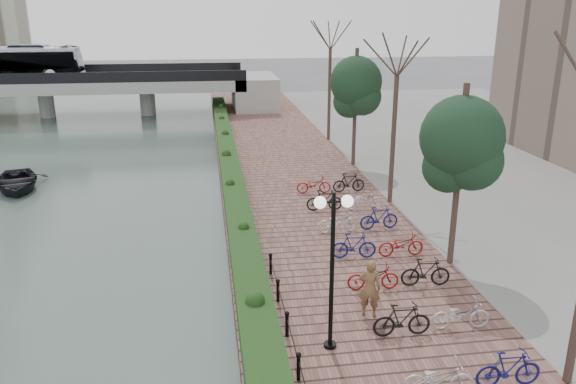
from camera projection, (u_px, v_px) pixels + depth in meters
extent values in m
cube|color=brown|center=(303.00, 200.00, 28.06)|extent=(8.00, 75.00, 0.50)
cube|color=#173814|center=(232.00, 178.00, 29.78)|extent=(1.10, 56.00, 0.60)
cylinder|color=black|center=(299.00, 368.00, 13.87)|extent=(0.10, 0.10, 0.70)
cylinder|color=black|center=(287.00, 325.00, 15.75)|extent=(0.10, 0.10, 0.70)
cylinder|color=black|center=(278.00, 292.00, 17.63)|extent=(0.10, 0.10, 0.70)
cylinder|color=black|center=(271.00, 265.00, 19.52)|extent=(0.10, 0.10, 0.70)
cylinder|color=black|center=(332.00, 273.00, 14.69)|extent=(0.12, 0.12, 4.44)
cylinder|color=black|center=(334.00, 202.00, 14.09)|extent=(0.70, 0.06, 0.06)
sphere|color=white|center=(320.00, 203.00, 14.04)|extent=(0.32, 0.32, 0.32)
sphere|color=white|center=(347.00, 201.00, 14.14)|extent=(0.32, 0.32, 0.32)
imported|color=brown|center=(370.00, 288.00, 16.68)|extent=(0.78, 0.67, 1.83)
imported|color=silver|center=(436.00, 375.00, 13.42)|extent=(0.60, 1.71, 0.90)
imported|color=black|center=(400.00, 318.00, 15.85)|extent=(0.47, 1.66, 1.00)
imported|color=maroon|center=(374.00, 278.00, 18.32)|extent=(0.60, 1.71, 0.90)
imported|color=navy|center=(354.00, 245.00, 20.75)|extent=(0.47, 1.66, 1.00)
imported|color=silver|center=(338.00, 222.00, 23.22)|extent=(0.60, 1.71, 0.90)
imported|color=black|center=(325.00, 201.00, 25.65)|extent=(0.47, 1.66, 1.00)
imported|color=maroon|center=(314.00, 185.00, 28.12)|extent=(0.60, 1.72, 0.90)
imported|color=navy|center=(507.00, 367.00, 13.65)|extent=(0.47, 1.66, 1.00)
imported|color=silver|center=(460.00, 314.00, 16.12)|extent=(0.60, 1.71, 0.90)
imported|color=black|center=(427.00, 273.00, 18.55)|extent=(0.47, 1.66, 1.00)
imported|color=maroon|center=(400.00, 244.00, 21.01)|extent=(0.60, 1.71, 0.90)
imported|color=navy|center=(380.00, 219.00, 23.45)|extent=(0.47, 1.66, 1.00)
imported|color=silver|center=(363.00, 200.00, 25.91)|extent=(0.60, 1.71, 0.90)
imported|color=black|center=(349.00, 183.00, 28.35)|extent=(0.47, 1.66, 1.00)
cube|color=#A0A19B|center=(44.00, 84.00, 50.52)|extent=(36.00, 8.00, 1.00)
cube|color=black|center=(30.00, 79.00, 46.56)|extent=(36.00, 0.15, 0.90)
cube|color=black|center=(53.00, 69.00, 53.90)|extent=(36.00, 0.15, 0.90)
cylinder|color=#A0A19B|center=(46.00, 104.00, 51.06)|extent=(1.40, 1.40, 2.50)
cylinder|color=#A0A19B|center=(148.00, 102.00, 52.29)|extent=(1.40, 1.40, 2.50)
imported|color=white|center=(18.00, 62.00, 49.65)|extent=(2.52, 10.77, 3.00)
imported|color=black|center=(16.00, 181.00, 30.36)|extent=(4.32, 5.23, 0.94)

